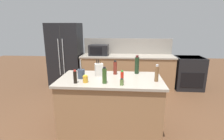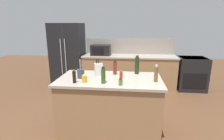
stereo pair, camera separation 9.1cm
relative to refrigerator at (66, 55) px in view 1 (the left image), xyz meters
name	(u,v)px [view 1 (the left image)]	position (x,y,z in m)	size (l,w,h in m)	color
ground_plane	(111,128)	(1.52, -2.25, -0.92)	(14.00, 14.00, 0.00)	brown
back_counter_run	(127,71)	(1.82, -0.05, -0.45)	(2.66, 0.66, 0.94)	#936B47
wall_backsplash	(127,46)	(1.82, 0.27, 0.25)	(2.62, 0.03, 0.46)	gray
kitchen_island	(110,104)	(1.52, -2.25, -0.45)	(1.70, 0.92, 0.94)	#936B47
refrigerator	(66,55)	(0.00, 0.00, 0.00)	(0.91, 0.75, 1.84)	black
range_oven	(188,73)	(3.57, -0.05, -0.45)	(0.76, 0.65, 0.92)	black
microwave	(99,50)	(1.00, -0.05, 0.17)	(0.54, 0.39, 0.30)	black
knife_block	(99,70)	(1.32, -2.13, 0.13)	(0.16, 0.14, 0.29)	beige
utensil_crock	(81,73)	(1.04, -2.28, 0.10)	(0.12, 0.12, 0.32)	#333D4C
spice_jar_oregano	(122,82)	(1.72, -2.57, 0.07)	(0.06, 0.06, 0.10)	#567038
honey_jar	(85,79)	(1.16, -2.49, 0.07)	(0.08, 0.08, 0.12)	gold
pepper_grinder	(157,74)	(2.26, -2.35, 0.15)	(0.06, 0.06, 0.27)	brown
soy_sauce_bottle	(75,77)	(1.01, -2.53, 0.12)	(0.05, 0.05, 0.21)	black
vinegar_bottle	(115,68)	(1.59, -2.00, 0.14)	(0.07, 0.07, 0.25)	maroon
wine_bottle	(137,65)	(1.98, -1.92, 0.18)	(0.08, 0.08, 0.33)	black
hot_sauce_bottle	(122,77)	(1.72, -2.43, 0.11)	(0.05, 0.05, 0.19)	red
olive_oil_bottle	(104,76)	(1.46, -2.51, 0.14)	(0.07, 0.07, 0.26)	#2D4C1E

